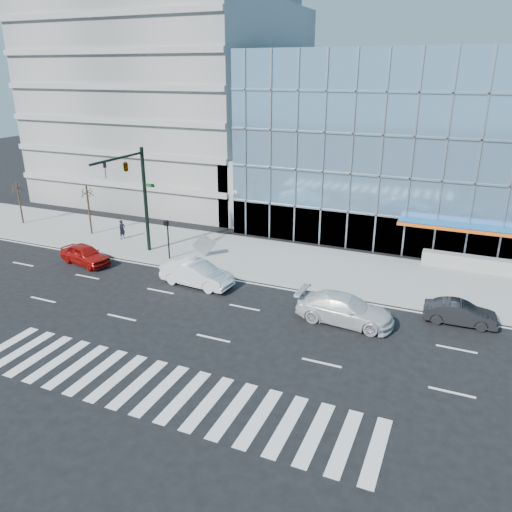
# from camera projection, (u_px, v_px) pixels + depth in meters

# --- Properties ---
(ground) EXTENTS (160.00, 160.00, 0.00)m
(ground) POSITION_uv_depth(u_px,v_px,m) (244.00, 308.00, 30.08)
(ground) COLOR black
(ground) RESTS_ON ground
(sidewalk) EXTENTS (120.00, 8.00, 0.15)m
(sidewalk) POSITION_uv_depth(u_px,v_px,m) (289.00, 262.00, 36.93)
(sidewalk) COLOR gray
(sidewalk) RESTS_ON ground
(theatre_building) EXTENTS (42.00, 26.00, 15.00)m
(theatre_building) POSITION_uv_depth(u_px,v_px,m) (507.00, 141.00, 44.57)
(theatre_building) COLOR #80AED5
(theatre_building) RESTS_ON ground
(parking_garage) EXTENTS (24.00, 24.00, 20.00)m
(parking_garage) POSITION_uv_depth(u_px,v_px,m) (179.00, 102.00, 56.35)
(parking_garage) COLOR gray
(parking_garage) RESTS_ON ground
(ramp_block) EXTENTS (6.00, 8.00, 6.00)m
(ramp_block) POSITION_uv_depth(u_px,v_px,m) (266.00, 189.00, 46.73)
(ramp_block) COLOR gray
(ramp_block) RESTS_ON ground
(tower_backdrop) EXTENTS (14.00, 14.00, 48.00)m
(tower_backdrop) POSITION_uv_depth(u_px,v_px,m) (254.00, 9.00, 92.97)
(tower_backdrop) COLOR gray
(tower_backdrop) RESTS_ON ground
(traffic_signal) EXTENTS (1.14, 5.74, 8.00)m
(traffic_signal) POSITION_uv_depth(u_px,v_px,m) (132.00, 178.00, 35.94)
(traffic_signal) COLOR black
(traffic_signal) RESTS_ON sidewalk
(ped_signal_post) EXTENTS (0.30, 0.33, 3.00)m
(ped_signal_post) POSITION_uv_depth(u_px,v_px,m) (167.00, 233.00, 36.74)
(ped_signal_post) COLOR black
(ped_signal_post) RESTS_ON sidewalk
(street_tree_near) EXTENTS (1.10, 1.10, 4.23)m
(street_tree_near) POSITION_uv_depth(u_px,v_px,m) (87.00, 192.00, 41.90)
(street_tree_near) COLOR #332319
(street_tree_near) RESTS_ON sidewalk
(street_tree_far) EXTENTS (1.10, 1.10, 3.87)m
(street_tree_far) POSITION_uv_depth(u_px,v_px,m) (17.00, 188.00, 44.99)
(street_tree_far) COLOR #332319
(street_tree_far) RESTS_ON sidewalk
(white_suv) EXTENTS (5.63, 2.52, 1.60)m
(white_suv) POSITION_uv_depth(u_px,v_px,m) (345.00, 309.00, 28.10)
(white_suv) COLOR silver
(white_suv) RESTS_ON ground
(white_sedan) EXTENTS (5.10, 2.15, 1.64)m
(white_sedan) POSITION_uv_depth(u_px,v_px,m) (197.00, 274.00, 32.94)
(white_sedan) COLOR silver
(white_sedan) RESTS_ON ground
(dark_sedan) EXTENTS (4.01, 1.57, 1.30)m
(dark_sedan) POSITION_uv_depth(u_px,v_px,m) (460.00, 313.00, 27.98)
(dark_sedan) COLOR black
(dark_sedan) RESTS_ON ground
(red_sedan) EXTENTS (4.55, 2.60, 1.46)m
(red_sedan) POSITION_uv_depth(u_px,v_px,m) (85.00, 255.00, 36.60)
(red_sedan) COLOR #9E0F0C
(red_sedan) RESTS_ON ground
(pedestrian) EXTENTS (0.50, 0.66, 1.62)m
(pedestrian) POSITION_uv_depth(u_px,v_px,m) (122.00, 229.00, 41.57)
(pedestrian) COLOR black
(pedestrian) RESTS_ON sidewalk
(tilted_panel) EXTENTS (1.70, 0.82, 1.84)m
(tilted_panel) POSITION_uv_depth(u_px,v_px,m) (204.00, 245.00, 37.60)
(tilted_panel) COLOR gray
(tilted_panel) RESTS_ON sidewalk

